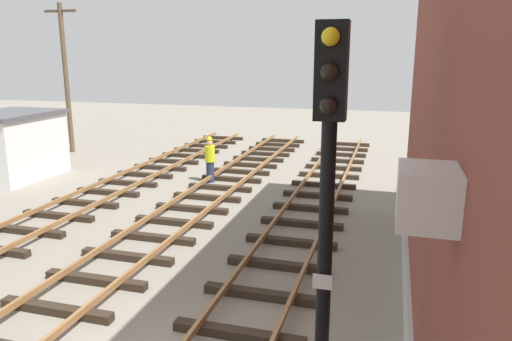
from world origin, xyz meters
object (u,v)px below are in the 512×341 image
Objects in this scene: signal_mast at (327,198)px; track_worker_foreground at (210,160)px; control_hut at (12,145)px; utility_pole_far at (66,76)px.

signal_mast is 2.89× the size of track_worker_foreground.
control_hut is 6.15m from utility_pole_far.
utility_pole_far is 4.05× the size of track_worker_foreground.
signal_mast is 1.42× the size of control_hut.
track_worker_foreground is at bearing 11.03° from control_hut.
utility_pole_far is at bearing 134.21° from signal_mast.
signal_mast is 22.50m from utility_pole_far.
control_hut is 2.03× the size of track_worker_foreground.
utility_pole_far is (-15.68, 16.12, 0.58)m from signal_mast.
signal_mast is 0.71× the size of utility_pole_far.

